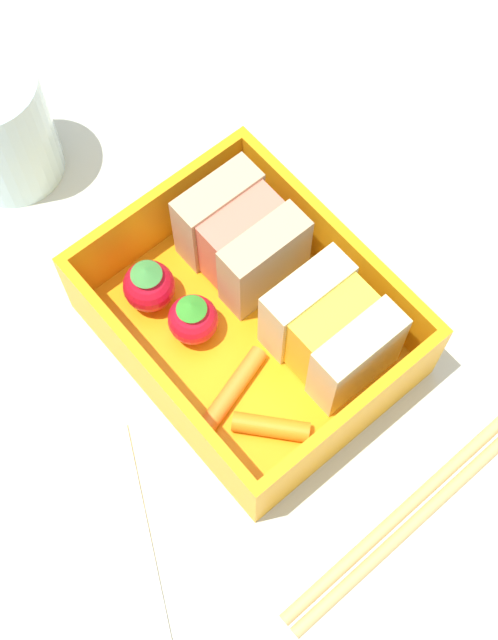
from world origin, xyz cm
name	(u,v)px	position (x,y,z in cm)	size (l,w,h in cm)	color
ground_plane	(249,345)	(0.00, 0.00, -1.00)	(120.00, 120.00, 2.00)	beige
bento_tray	(249,335)	(0.00, 0.00, 0.60)	(17.14, 13.62, 1.20)	orange
bento_rim	(249,313)	(0.00, 0.00, 3.63)	(17.14, 13.62, 4.86)	orange
sandwich_left	(241,238)	(-3.84, 2.66, 3.94)	(6.16, 5.32, 5.49)	tan
sandwich_center_left	(331,331)	(3.84, 2.66, 3.94)	(6.16, 5.32, 5.49)	beige
strawberry_left	(149,285)	(-5.36, -3.03, 2.85)	(3.05, 3.05, 3.65)	red
strawberry_far_left	(193,319)	(-2.09, -2.40, 2.78)	(2.91, 2.91, 3.51)	red
carrot_stick_far_left	(234,388)	(2.31, -3.09, 1.71)	(1.01, 1.01, 5.35)	orange
carrot_stick_left	(271,427)	(5.38, -2.98, 1.76)	(1.12, 1.12, 4.28)	orange
chopstick_pair	(425,502)	(13.75, 0.98, 0.35)	(1.69, 19.94, 0.70)	tan
drinking_glass	(0,128)	(-19.11, -3.73, 4.16)	(6.40, 6.40, 8.32)	silver
folded_napkin	(60,562)	(3.45, -16.15, 0.20)	(13.34, 9.86, 0.40)	white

